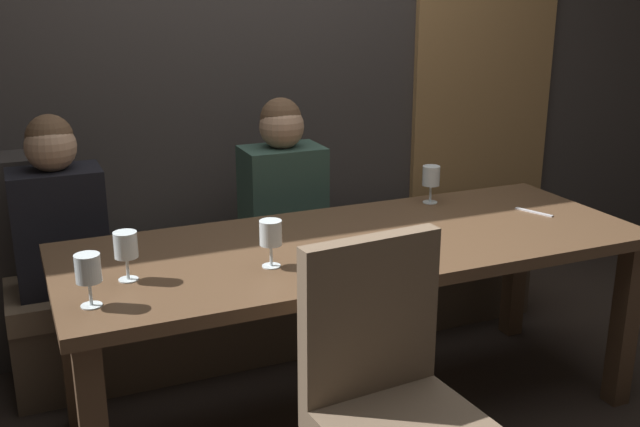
{
  "coord_description": "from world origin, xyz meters",
  "views": [
    {
      "loc": [
        -1.17,
        -2.37,
        1.67
      ],
      "look_at": [
        -0.12,
        0.06,
        0.84
      ],
      "focal_mm": 41.84,
      "sensor_mm": 36.0,
      "label": 1
    }
  ],
  "objects_px": {
    "dining_table": "(357,262)",
    "banquette_bench": "(291,296)",
    "diner_redhead": "(57,209)",
    "wine_glass_near_right": "(271,234)",
    "wine_glass_far_right": "(431,178)",
    "diner_bearded": "(282,183)",
    "wine_glass_center_front": "(126,247)",
    "wine_glass_end_right": "(88,271)",
    "fork_on_table": "(534,212)",
    "chair_near_side": "(389,388)"
  },
  "relations": [
    {
      "from": "dining_table",
      "to": "diner_redhead",
      "type": "height_order",
      "value": "diner_redhead"
    },
    {
      "from": "wine_glass_near_right",
      "to": "wine_glass_center_front",
      "type": "xyz_separation_m",
      "value": [
        -0.47,
        0.07,
        -0.0
      ]
    },
    {
      "from": "diner_bearded",
      "to": "banquette_bench",
      "type": "bearing_deg",
      "value": 16.58
    },
    {
      "from": "banquette_bench",
      "to": "wine_glass_center_front",
      "type": "xyz_separation_m",
      "value": [
        -0.86,
        -0.76,
        0.62
      ]
    },
    {
      "from": "diner_redhead",
      "to": "diner_bearded",
      "type": "distance_m",
      "value": 0.97
    },
    {
      "from": "diner_bearded",
      "to": "wine_glass_end_right",
      "type": "xyz_separation_m",
      "value": [
        -0.95,
        -0.91,
        0.06
      ]
    },
    {
      "from": "wine_glass_far_right",
      "to": "fork_on_table",
      "type": "height_order",
      "value": "wine_glass_far_right"
    },
    {
      "from": "wine_glass_far_right",
      "to": "wine_glass_end_right",
      "type": "relative_size",
      "value": 1.0
    },
    {
      "from": "dining_table",
      "to": "diner_bearded",
      "type": "height_order",
      "value": "diner_bearded"
    },
    {
      "from": "wine_glass_far_right",
      "to": "banquette_bench",
      "type": "bearing_deg",
      "value": 142.88
    },
    {
      "from": "diner_bearded",
      "to": "wine_glass_far_right",
      "type": "distance_m",
      "value": 0.67
    },
    {
      "from": "wine_glass_far_right",
      "to": "wine_glass_end_right",
      "type": "xyz_separation_m",
      "value": [
        -1.5,
        -0.54,
        0.0
      ]
    },
    {
      "from": "wine_glass_end_right",
      "to": "diner_bearded",
      "type": "bearing_deg",
      "value": 43.8
    },
    {
      "from": "dining_table",
      "to": "diner_redhead",
      "type": "bearing_deg",
      "value": 145.99
    },
    {
      "from": "dining_table",
      "to": "wine_glass_center_front",
      "type": "bearing_deg",
      "value": -175.93
    },
    {
      "from": "wine_glass_far_right",
      "to": "wine_glass_center_front",
      "type": "relative_size",
      "value": 1.0
    },
    {
      "from": "wine_glass_near_right",
      "to": "wine_glass_far_right",
      "type": "relative_size",
      "value": 1.0
    },
    {
      "from": "wine_glass_far_right",
      "to": "fork_on_table",
      "type": "bearing_deg",
      "value": -43.26
    },
    {
      "from": "banquette_bench",
      "to": "wine_glass_far_right",
      "type": "height_order",
      "value": "wine_glass_far_right"
    },
    {
      "from": "wine_glass_far_right",
      "to": "diner_redhead",
      "type": "bearing_deg",
      "value": 166.45
    },
    {
      "from": "dining_table",
      "to": "banquette_bench",
      "type": "bearing_deg",
      "value": 90.0
    },
    {
      "from": "fork_on_table",
      "to": "wine_glass_end_right",
      "type": "bearing_deg",
      "value": 165.47
    },
    {
      "from": "wine_glass_end_right",
      "to": "diner_redhead",
      "type": "bearing_deg",
      "value": 91.11
    },
    {
      "from": "wine_glass_near_right",
      "to": "wine_glass_far_right",
      "type": "xyz_separation_m",
      "value": [
        0.9,
        0.45,
        -0.0
      ]
    },
    {
      "from": "wine_glass_far_right",
      "to": "fork_on_table",
      "type": "xyz_separation_m",
      "value": [
        0.32,
        -0.3,
        -0.11
      ]
    },
    {
      "from": "wine_glass_center_front",
      "to": "wine_glass_end_right",
      "type": "xyz_separation_m",
      "value": [
        -0.14,
        -0.16,
        -0.0
      ]
    },
    {
      "from": "wine_glass_far_right",
      "to": "fork_on_table",
      "type": "distance_m",
      "value": 0.45
    },
    {
      "from": "diner_redhead",
      "to": "wine_glass_center_front",
      "type": "height_order",
      "value": "diner_redhead"
    },
    {
      "from": "chair_near_side",
      "to": "diner_bearded",
      "type": "xyz_separation_m",
      "value": [
        0.21,
        1.41,
        0.24
      ]
    },
    {
      "from": "wine_glass_far_right",
      "to": "wine_glass_end_right",
      "type": "bearing_deg",
      "value": -160.23
    },
    {
      "from": "wine_glass_center_front",
      "to": "dining_table",
      "type": "bearing_deg",
      "value": 4.07
    },
    {
      "from": "diner_bearded",
      "to": "wine_glass_near_right",
      "type": "xyz_separation_m",
      "value": [
        -0.35,
        -0.82,
        0.06
      ]
    },
    {
      "from": "diner_redhead",
      "to": "wine_glass_near_right",
      "type": "relative_size",
      "value": 4.41
    },
    {
      "from": "wine_glass_center_front",
      "to": "diner_bearded",
      "type": "bearing_deg",
      "value": 42.57
    },
    {
      "from": "chair_near_side",
      "to": "wine_glass_center_front",
      "type": "bearing_deg",
      "value": 132.59
    },
    {
      "from": "dining_table",
      "to": "banquette_bench",
      "type": "relative_size",
      "value": 0.88
    },
    {
      "from": "wine_glass_near_right",
      "to": "fork_on_table",
      "type": "distance_m",
      "value": 1.23
    },
    {
      "from": "dining_table",
      "to": "banquette_bench",
      "type": "xyz_separation_m",
      "value": [
        0.0,
        0.7,
        -0.42
      ]
    },
    {
      "from": "dining_table",
      "to": "diner_bearded",
      "type": "bearing_deg",
      "value": 93.33
    },
    {
      "from": "fork_on_table",
      "to": "wine_glass_center_front",
      "type": "bearing_deg",
      "value": 160.56
    },
    {
      "from": "diner_bearded",
      "to": "fork_on_table",
      "type": "distance_m",
      "value": 1.1
    },
    {
      "from": "diner_bearded",
      "to": "wine_glass_near_right",
      "type": "distance_m",
      "value": 0.89
    },
    {
      "from": "wine_glass_center_front",
      "to": "wine_glass_end_right",
      "type": "bearing_deg",
      "value": -129.76
    },
    {
      "from": "diner_bearded",
      "to": "wine_glass_center_front",
      "type": "bearing_deg",
      "value": -137.43
    },
    {
      "from": "diner_redhead",
      "to": "wine_glass_far_right",
      "type": "height_order",
      "value": "diner_redhead"
    },
    {
      "from": "chair_near_side",
      "to": "wine_glass_near_right",
      "type": "xyz_separation_m",
      "value": [
        -0.14,
        0.59,
        0.3
      ]
    },
    {
      "from": "banquette_bench",
      "to": "wine_glass_far_right",
      "type": "relative_size",
      "value": 15.24
    },
    {
      "from": "wine_glass_near_right",
      "to": "diner_bearded",
      "type": "bearing_deg",
      "value": 66.94
    },
    {
      "from": "banquette_bench",
      "to": "diner_bearded",
      "type": "distance_m",
      "value": 0.57
    },
    {
      "from": "banquette_bench",
      "to": "fork_on_table",
      "type": "height_order",
      "value": "fork_on_table"
    }
  ]
}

